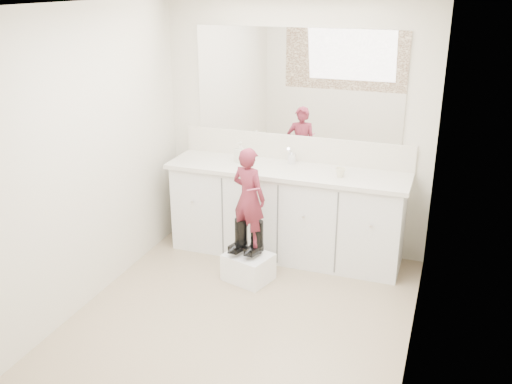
% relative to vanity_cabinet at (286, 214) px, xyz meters
% --- Properties ---
extents(floor, '(3.00, 3.00, 0.00)m').
position_rel_vanity_cabinet_xyz_m(floor, '(0.00, -1.23, -0.42)').
color(floor, '#8D7F5C').
rests_on(floor, ground).
extents(ceiling, '(3.00, 3.00, 0.00)m').
position_rel_vanity_cabinet_xyz_m(ceiling, '(0.00, -1.23, 1.97)').
color(ceiling, white).
rests_on(ceiling, wall_back).
extents(wall_back, '(2.60, 0.00, 2.60)m').
position_rel_vanity_cabinet_xyz_m(wall_back, '(0.00, 0.27, 0.77)').
color(wall_back, beige).
rests_on(wall_back, floor).
extents(wall_front, '(2.60, 0.00, 2.60)m').
position_rel_vanity_cabinet_xyz_m(wall_front, '(0.00, -2.73, 0.77)').
color(wall_front, beige).
rests_on(wall_front, floor).
extents(wall_left, '(0.00, 3.00, 3.00)m').
position_rel_vanity_cabinet_xyz_m(wall_left, '(-1.30, -1.23, 0.78)').
color(wall_left, beige).
rests_on(wall_left, floor).
extents(wall_right, '(0.00, 3.00, 3.00)m').
position_rel_vanity_cabinet_xyz_m(wall_right, '(1.30, -1.23, 0.78)').
color(wall_right, beige).
rests_on(wall_right, floor).
extents(vanity_cabinet, '(2.20, 0.55, 0.85)m').
position_rel_vanity_cabinet_xyz_m(vanity_cabinet, '(0.00, 0.00, 0.00)').
color(vanity_cabinet, silver).
rests_on(vanity_cabinet, floor).
extents(countertop, '(2.28, 0.58, 0.04)m').
position_rel_vanity_cabinet_xyz_m(countertop, '(0.00, -0.01, 0.45)').
color(countertop, beige).
rests_on(countertop, vanity_cabinet).
extents(backsplash, '(2.28, 0.03, 0.25)m').
position_rel_vanity_cabinet_xyz_m(backsplash, '(0.00, 0.26, 0.59)').
color(backsplash, beige).
rests_on(backsplash, countertop).
extents(mirror, '(2.00, 0.02, 1.00)m').
position_rel_vanity_cabinet_xyz_m(mirror, '(0.00, 0.26, 1.22)').
color(mirror, white).
rests_on(mirror, wall_back).
extents(dot_panel, '(2.00, 0.01, 1.20)m').
position_rel_vanity_cabinet_xyz_m(dot_panel, '(0.00, -2.71, 1.22)').
color(dot_panel, '#472819').
rests_on(dot_panel, wall_front).
extents(faucet, '(0.08, 0.08, 0.10)m').
position_rel_vanity_cabinet_xyz_m(faucet, '(0.00, 0.15, 0.52)').
color(faucet, silver).
rests_on(faucet, countertop).
extents(cup, '(0.11, 0.11, 0.08)m').
position_rel_vanity_cabinet_xyz_m(cup, '(0.52, -0.08, 0.51)').
color(cup, beige).
rests_on(cup, countertop).
extents(soap_bottle, '(0.12, 0.12, 0.20)m').
position_rel_vanity_cabinet_xyz_m(soap_bottle, '(-0.48, 0.02, 0.56)').
color(soap_bottle, beige).
rests_on(soap_bottle, countertop).
extents(step_stool, '(0.47, 0.42, 0.25)m').
position_rel_vanity_cabinet_xyz_m(step_stool, '(-0.17, -0.61, -0.30)').
color(step_stool, white).
rests_on(step_stool, floor).
extents(boot_left, '(0.18, 0.24, 0.32)m').
position_rel_vanity_cabinet_xyz_m(boot_left, '(-0.24, -0.59, -0.01)').
color(boot_left, black).
rests_on(boot_left, step_stool).
extents(boot_right, '(0.18, 0.24, 0.32)m').
position_rel_vanity_cabinet_xyz_m(boot_right, '(-0.09, -0.59, -0.01)').
color(boot_right, black).
rests_on(boot_right, step_stool).
extents(toddler, '(0.37, 0.30, 0.88)m').
position_rel_vanity_cabinet_xyz_m(toddler, '(-0.17, -0.59, 0.37)').
color(toddler, '#9F314B').
rests_on(toddler, step_stool).
extents(toothbrush, '(0.13, 0.05, 0.06)m').
position_rel_vanity_cabinet_xyz_m(toothbrush, '(-0.10, -0.67, 0.47)').
color(toothbrush, '#D15177').
rests_on(toothbrush, toddler).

